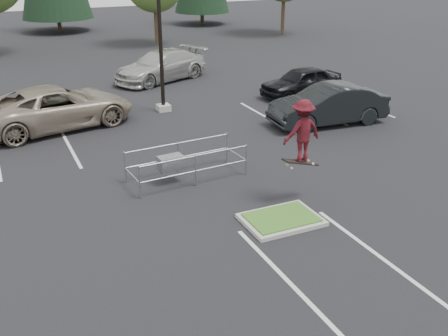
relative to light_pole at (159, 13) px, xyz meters
name	(u,v)px	position (x,y,z in m)	size (l,w,h in m)	color
ground	(281,222)	(-0.50, -12.00, -4.56)	(120.00, 120.00, 0.00)	black
grass_median	(281,219)	(-0.50, -12.00, -4.48)	(2.20, 1.60, 0.16)	gray
stall_lines	(168,158)	(-1.85, -5.98, -4.56)	(22.62, 17.60, 0.01)	beige
light_pole	(159,13)	(0.00, 0.00, 0.00)	(0.70, 0.60, 10.12)	gray
cart_corral	(175,162)	(-2.31, -8.03, -3.86)	(4.03, 1.70, 1.12)	gray
skateboarder	(302,131)	(0.70, -11.00, -2.28)	(1.27, 0.78, 2.16)	black
car_l_tan	(57,107)	(-5.00, -0.50, -3.65)	(3.02, 6.55, 1.82)	gray
car_r_charc	(328,105)	(6.00, -5.00, -3.69)	(1.84, 5.28, 1.74)	black
car_r_black	(302,82)	(7.50, -0.50, -3.79)	(1.81, 4.50, 1.53)	black
car_far_silver	(162,66)	(2.00, 6.00, -3.69)	(2.43, 5.99, 1.74)	#A9AAA4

